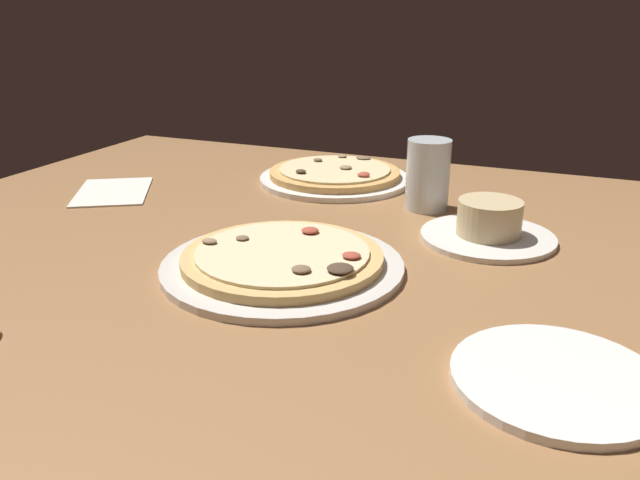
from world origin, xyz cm
name	(u,v)px	position (x,y,z in cm)	size (l,w,h in cm)	color
dining_table	(355,268)	(0.00, 0.00, 2.00)	(150.00, 110.00, 4.00)	#996B42
pizza_main	(283,261)	(-6.66, -8.42, 5.16)	(30.51, 30.51, 3.29)	silver
pizza_side	(335,176)	(-15.72, 32.74, 5.18)	(27.88, 27.88, 3.31)	white
ramekin_on_saucer	(489,226)	(15.46, 12.34, 6.09)	(18.84, 18.84, 5.78)	silver
water_glass	(428,178)	(3.93, 23.24, 9.04)	(6.95, 6.95, 11.31)	silver
side_plate	(558,379)	(26.89, -22.15, 4.45)	(18.82, 18.82, 0.90)	white
paper_menu	(113,192)	(-49.21, 11.06, 4.15)	(12.03, 17.05, 0.30)	silver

